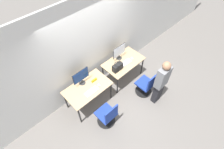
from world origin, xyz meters
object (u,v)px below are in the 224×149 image
keyboard_right (126,63)px  monitor_right (119,52)px  handbag (118,67)px  person_right (161,82)px  keyboard_left (92,91)px  office_chair_left (107,116)px  mouse_right (132,58)px  mouse_left (99,85)px  office_chair_right (146,86)px  monitor_left (81,77)px

keyboard_right → monitor_right: bearing=90.0°
handbag → person_right: bearing=-68.8°
keyboard_left → handbag: bearing=3.8°
office_chair_left → mouse_right: office_chair_left is taller
keyboard_left → mouse_right: bearing=2.9°
monitor_right → mouse_left: bearing=-162.6°
office_chair_left → keyboard_left: bearing=85.8°
keyboard_left → office_chair_left: size_ratio=0.44×
office_chair_left → handbag: size_ratio=2.88×
mouse_left → mouse_right: (1.35, 0.06, 0.00)m
monitor_right → office_chair_right: 1.23m
office_chair_left → monitor_right: (1.39, 0.98, 0.63)m
mouse_right → office_chair_right: 0.90m
office_chair_left → keyboard_right: (1.39, 0.70, 0.38)m
mouse_left → person_right: (1.16, -1.09, 0.10)m
keyboard_left → keyboard_right: size_ratio=1.00×
monitor_right → monitor_left: bearing=179.0°
monitor_right → person_right: 1.43m
monitor_left → monitor_right: 1.34m
keyboard_left → mouse_left: (0.26, 0.02, 0.01)m
keyboard_left → monitor_right: size_ratio=0.80×
office_chair_left → mouse_right: size_ratio=9.59×
office_chair_left → handbag: bearing=33.6°
mouse_left → monitor_right: monitor_right is taller
monitor_left → mouse_right: size_ratio=5.21×
office_chair_right → monitor_left: bearing=142.2°
keyboard_left → person_right: person_right is taller
mouse_left → monitor_right: (1.08, 0.34, 0.24)m
handbag → monitor_right: bearing=39.5°
mouse_right → person_right: 1.17m
person_right → office_chair_right: bearing=94.3°
office_chair_left → office_chair_right: bearing=-3.2°
monitor_left → office_chair_right: monitor_left is taller
office_chair_left → office_chair_right: (1.44, -0.08, 0.00)m
office_chair_right → mouse_right: bearing=74.4°
monitor_right → person_right: person_right is taller
monitor_left → handbag: monitor_left is taller
keyboard_right → keyboard_left: bearing=-176.4°
mouse_left → keyboard_left: bearing=-175.4°
monitor_left → keyboard_left: 0.46m
keyboard_left → keyboard_right: 1.34m
keyboard_left → monitor_right: 1.41m
person_right → keyboard_right: bearing=94.0°
handbag → office_chair_right: bearing=-61.8°
mouse_left → person_right: 1.59m
keyboard_left → monitor_right: monitor_right is taller
office_chair_left → monitor_right: size_ratio=1.84×
monitor_right → handbag: size_ratio=1.56×
monitor_left → mouse_right: bearing=-10.5°
mouse_left → office_chair_left: bearing=-115.6°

